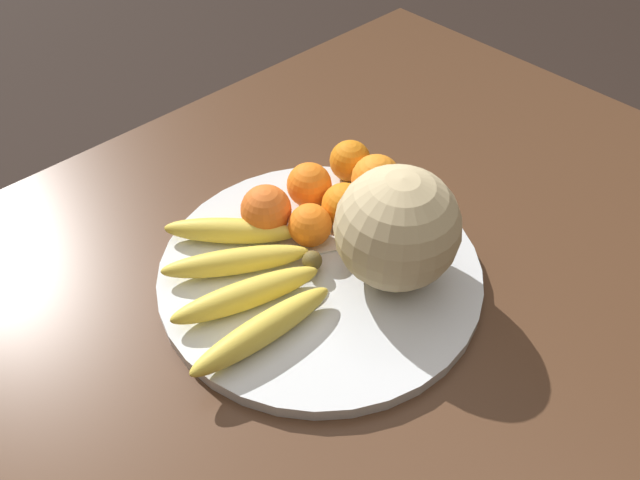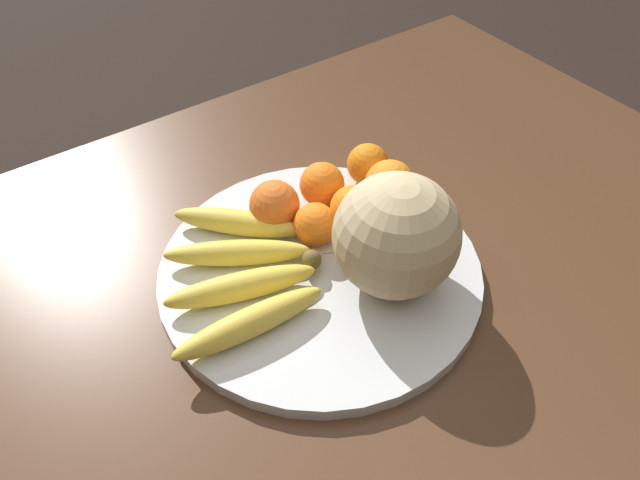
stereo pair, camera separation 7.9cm
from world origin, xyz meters
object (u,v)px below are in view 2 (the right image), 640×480
object	(u,v)px
banana_bunch	(243,271)
orange_front_left	(322,185)
kitchen_table	(304,346)
melon	(396,236)
orange_back_left	(315,224)
fruit_bowl	(320,271)
orange_top_small	(353,208)
orange_mid_center	(390,185)
orange_front_right	(274,205)
produce_tag	(344,244)
orange_back_right	(368,164)

from	to	relation	value
banana_bunch	orange_front_left	bearing A→B (deg)	-133.33
kitchen_table	melon	bearing A→B (deg)	-22.12
kitchen_table	orange_back_left	distance (m)	0.17
fruit_bowl	orange_top_small	world-z (taller)	orange_top_small
orange_mid_center	orange_front_right	bearing A→B (deg)	159.15
melon	orange_top_small	size ratio (longest dim) A/B	2.47
banana_bunch	orange_top_small	world-z (taller)	orange_top_small
orange_front_left	orange_mid_center	size ratio (longest dim) A/B	0.89
banana_bunch	orange_mid_center	bearing A→B (deg)	-153.12
fruit_bowl	orange_front_left	world-z (taller)	orange_front_left
orange_front_left	produce_tag	size ratio (longest dim) A/B	0.66
orange_front_right	orange_top_small	bearing A→B (deg)	-36.42
kitchen_table	banana_bunch	distance (m)	0.15
kitchen_table	orange_back_right	bearing A→B (deg)	32.46
produce_tag	orange_back_right	bearing A→B (deg)	69.11
melon	orange_mid_center	distance (m)	0.15
kitchen_table	orange_top_small	bearing A→B (deg)	27.15
orange_top_small	banana_bunch	bearing A→B (deg)	-179.03
orange_front_left	orange_front_right	size ratio (longest dim) A/B	0.93
melon	orange_back_left	bearing A→B (deg)	108.95
orange_front_left	orange_front_right	world-z (taller)	orange_front_right
orange_front_right	orange_mid_center	distance (m)	0.17
banana_bunch	orange_back_right	xyz separation A→B (m)	(0.26, 0.07, 0.01)
orange_front_right	produce_tag	bearing A→B (deg)	-58.47
orange_front_right	produce_tag	world-z (taller)	orange_front_right
fruit_bowl	orange_top_small	xyz separation A→B (m)	(0.08, 0.04, 0.04)
orange_front_right	orange_back_left	size ratio (longest dim) A/B	1.18
banana_bunch	orange_front_right	world-z (taller)	orange_front_right
melon	produce_tag	bearing A→B (deg)	97.84
orange_front_right	orange_back_right	size ratio (longest dim) A/B	1.12
orange_back_left	orange_front_right	bearing A→B (deg)	114.36
banana_bunch	produce_tag	size ratio (longest dim) A/B	2.65
orange_back_left	kitchen_table	bearing A→B (deg)	-134.30
melon	banana_bunch	distance (m)	0.20
melon	produce_tag	xyz separation A→B (m)	(-0.01, 0.09, -0.08)
orange_back_right	banana_bunch	bearing A→B (deg)	-165.02
melon	orange_front_left	bearing A→B (deg)	85.30
banana_bunch	orange_front_left	xyz separation A→B (m)	(0.17, 0.07, 0.01)
kitchen_table	orange_back_right	size ratio (longest dim) A/B	23.66
kitchen_table	produce_tag	world-z (taller)	produce_tag
banana_bunch	orange_top_small	distance (m)	0.18
orange_mid_center	produce_tag	size ratio (longest dim) A/B	0.74
melon	banana_bunch	xyz separation A→B (m)	(-0.16, 0.11, -0.06)
fruit_bowl	produce_tag	size ratio (longest dim) A/B	4.33
orange_back_left	melon	bearing A→B (deg)	-71.05
fruit_bowl	orange_top_small	size ratio (longest dim) A/B	6.70
orange_back_left	banana_bunch	bearing A→B (deg)	-176.25
fruit_bowl	produce_tag	bearing A→B (deg)	15.89
kitchen_table	banana_bunch	xyz separation A→B (m)	(-0.05, 0.06, 0.13)
fruit_bowl	banana_bunch	size ratio (longest dim) A/B	1.63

